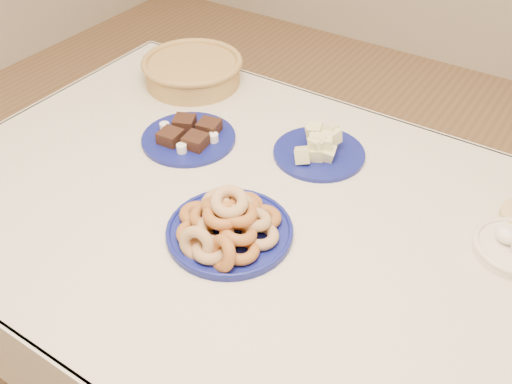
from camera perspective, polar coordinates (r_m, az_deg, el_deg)
dining_table at (r=1.41m, az=1.12°, el=-5.36°), size 1.71×1.11×0.75m
donut_platter at (r=1.26m, az=-2.80°, el=-3.27°), size 0.29×0.29×0.13m
melon_plate at (r=1.51m, az=6.33°, el=4.38°), size 0.32×0.32×0.09m
brownie_plate at (r=1.58m, az=-6.71°, el=5.56°), size 0.34×0.34×0.05m
wicker_basket at (r=1.84m, az=-6.37°, el=12.02°), size 0.38×0.38×0.08m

